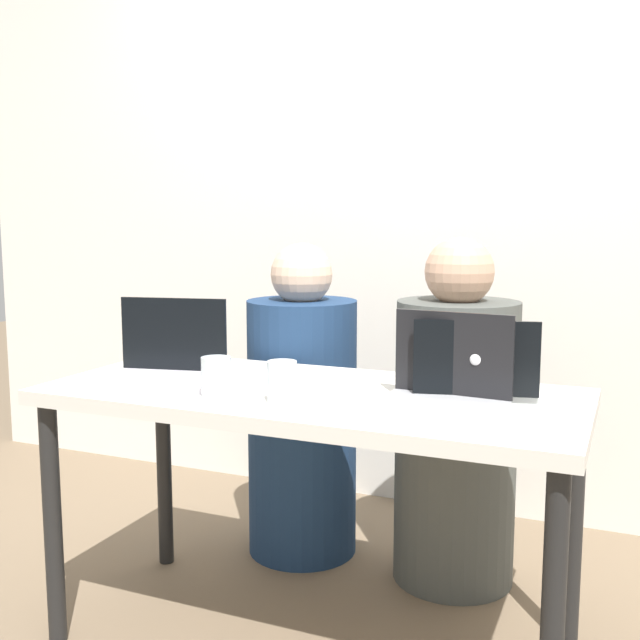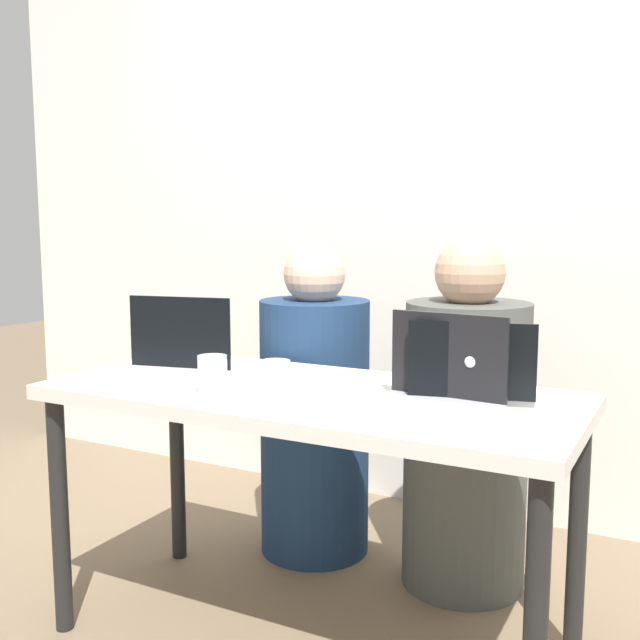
{
  "view_description": "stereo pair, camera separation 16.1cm",
  "coord_description": "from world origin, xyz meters",
  "px_view_note": "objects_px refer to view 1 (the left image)",
  "views": [
    {
      "loc": [
        0.79,
        -1.79,
        1.18
      ],
      "look_at": [
        0.0,
        0.06,
        0.91
      ],
      "focal_mm": 42.0,
      "sensor_mm": 36.0,
      "label": 1
    },
    {
      "loc": [
        0.93,
        -1.72,
        1.18
      ],
      "look_at": [
        0.0,
        0.06,
        0.91
      ],
      "focal_mm": 42.0,
      "sensor_mm": 36.0,
      "label": 2
    }
  ],
  "objects_px": {
    "person_on_left": "(302,417)",
    "water_glass_left": "(216,381)",
    "laptop_front_left": "(164,364)",
    "water_glass_center": "(282,385)",
    "laptop_front_right": "(443,388)",
    "person_on_right": "(456,431)",
    "laptop_back_right": "(474,379)"
  },
  "relations": [
    {
      "from": "laptop_front_right",
      "to": "person_on_right",
      "type": "bearing_deg",
      "value": 103.95
    },
    {
      "from": "laptop_back_right",
      "to": "water_glass_center",
      "type": "height_order",
      "value": "laptop_back_right"
    },
    {
      "from": "water_glass_center",
      "to": "water_glass_left",
      "type": "relative_size",
      "value": 0.98
    },
    {
      "from": "person_on_left",
      "to": "laptop_front_right",
      "type": "relative_size",
      "value": 3.45
    },
    {
      "from": "person_on_left",
      "to": "laptop_back_right",
      "type": "xyz_separation_m",
      "value": [
        0.69,
        -0.45,
        0.28
      ]
    },
    {
      "from": "water_glass_left",
      "to": "person_on_right",
      "type": "bearing_deg",
      "value": 58.64
    },
    {
      "from": "person_on_left",
      "to": "laptop_front_left",
      "type": "distance_m",
      "value": 0.69
    },
    {
      "from": "laptop_back_right",
      "to": "laptop_front_right",
      "type": "relative_size",
      "value": 1.1
    },
    {
      "from": "person_on_right",
      "to": "laptop_front_left",
      "type": "bearing_deg",
      "value": 40.76
    },
    {
      "from": "person_on_left",
      "to": "laptop_front_right",
      "type": "height_order",
      "value": "person_on_left"
    },
    {
      "from": "laptop_back_right",
      "to": "water_glass_center",
      "type": "xyz_separation_m",
      "value": [
        -0.42,
        -0.26,
        0.0
      ]
    },
    {
      "from": "person_on_left",
      "to": "water_glass_left",
      "type": "height_order",
      "value": "person_on_left"
    },
    {
      "from": "laptop_back_right",
      "to": "laptop_front_left",
      "type": "distance_m",
      "value": 0.85
    },
    {
      "from": "person_on_left",
      "to": "person_on_right",
      "type": "height_order",
      "value": "person_on_right"
    },
    {
      "from": "water_glass_center",
      "to": "laptop_front_right",
      "type": "bearing_deg",
      "value": 15.57
    },
    {
      "from": "laptop_front_right",
      "to": "water_glass_center",
      "type": "height_order",
      "value": "laptop_front_right"
    },
    {
      "from": "laptop_back_right",
      "to": "laptop_front_left",
      "type": "height_order",
      "value": "laptop_front_left"
    },
    {
      "from": "laptop_front_right",
      "to": "water_glass_center",
      "type": "bearing_deg",
      "value": -159.84
    },
    {
      "from": "laptop_front_left",
      "to": "laptop_back_right",
      "type": "bearing_deg",
      "value": -0.77
    },
    {
      "from": "person_on_right",
      "to": "water_glass_center",
      "type": "relative_size",
      "value": 10.64
    },
    {
      "from": "laptop_front_left",
      "to": "water_glass_center",
      "type": "xyz_separation_m",
      "value": [
        0.42,
        -0.1,
        -0.0
      ]
    },
    {
      "from": "laptop_front_left",
      "to": "water_glass_left",
      "type": "bearing_deg",
      "value": -39.03
    },
    {
      "from": "person_on_left",
      "to": "water_glass_center",
      "type": "relative_size",
      "value": 10.4
    },
    {
      "from": "laptop_back_right",
      "to": "person_on_right",
      "type": "bearing_deg",
      "value": -86.16
    },
    {
      "from": "water_glass_left",
      "to": "laptop_front_left",
      "type": "bearing_deg",
      "value": 152.72
    },
    {
      "from": "laptop_front_left",
      "to": "water_glass_center",
      "type": "relative_size",
      "value": 3.4
    },
    {
      "from": "laptop_back_right",
      "to": "water_glass_left",
      "type": "distance_m",
      "value": 0.66
    },
    {
      "from": "person_on_left",
      "to": "person_on_right",
      "type": "bearing_deg",
      "value": 167.38
    },
    {
      "from": "laptop_back_right",
      "to": "water_glass_left",
      "type": "xyz_separation_m",
      "value": [
        -0.59,
        -0.29,
        0.0
      ]
    },
    {
      "from": "person_on_left",
      "to": "water_glass_left",
      "type": "relative_size",
      "value": 10.16
    },
    {
      "from": "water_glass_left",
      "to": "water_glass_center",
      "type": "bearing_deg",
      "value": 9.54
    },
    {
      "from": "laptop_back_right",
      "to": "laptop_front_left",
      "type": "xyz_separation_m",
      "value": [
        -0.84,
        -0.16,
        0.0
      ]
    }
  ]
}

